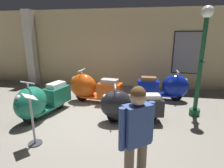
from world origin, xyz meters
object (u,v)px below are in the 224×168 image
at_px(lamppost, 202,57).
at_px(info_stanchion, 33,124).
at_px(scooter_1, 91,88).
at_px(scooter_0, 40,101).
at_px(scooter_2, 126,106).
at_px(visitor_1, 136,135).
at_px(scooter_3, 167,87).

xyz_separation_m(lamppost, info_stanchion, (-3.61, -2.03, -1.16)).
bearing_deg(scooter_1, scooter_0, 61.70).
height_order(scooter_2, info_stanchion, info_stanchion).
height_order(scooter_0, scooter_2, scooter_0).
relative_size(scooter_1, info_stanchion, 1.68).
bearing_deg(scooter_2, visitor_1, 88.21).
bearing_deg(visitor_1, lamppost, -64.85).
relative_size(visitor_1, info_stanchion, 1.45).
distance_m(visitor_1, info_stanchion, 2.28).
height_order(scooter_0, lamppost, lamppost).
bearing_deg(scooter_3, info_stanchion, -132.11).
distance_m(scooter_2, scooter_3, 2.21).
relative_size(scooter_2, visitor_1, 1.04).
distance_m(scooter_2, visitor_1, 2.20).
xyz_separation_m(scooter_0, visitor_1, (2.61, -1.98, 0.42)).
xyz_separation_m(scooter_3, lamppost, (0.65, -1.12, 1.14)).
distance_m(lamppost, visitor_1, 3.32).
distance_m(scooter_0, info_stanchion, 1.27).
bearing_deg(scooter_0, scooter_3, 135.42).
height_order(scooter_1, lamppost, lamppost).
height_order(lamppost, info_stanchion, lamppost).
height_order(scooter_1, visitor_1, visitor_1).
relative_size(scooter_0, info_stanchion, 1.68).
xyz_separation_m(scooter_0, scooter_2, (2.29, 0.15, -0.05)).
distance_m(scooter_1, visitor_1, 3.75).
bearing_deg(scooter_3, scooter_2, -122.05).
xyz_separation_m(lamppost, visitor_1, (-1.54, -2.86, -0.70)).
height_order(scooter_0, scooter_3, scooter_0).
bearing_deg(scooter_1, scooter_2, 143.89).
bearing_deg(visitor_1, info_stanchion, 31.71).
distance_m(scooter_3, visitor_1, 4.10).
xyz_separation_m(scooter_3, info_stanchion, (-2.97, -3.15, -0.02)).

